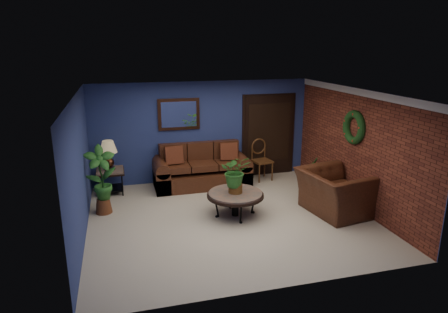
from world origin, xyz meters
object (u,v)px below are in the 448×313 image
object	(u,v)px
coffee_table	(235,195)
end_table	(110,175)
table_lamp	(108,152)
armchair	(335,192)
side_chair	(261,157)
sofa	(201,171)

from	to	relation	value
coffee_table	end_table	world-z (taller)	end_table
table_lamp	armchair	xyz separation A→B (m)	(4.45, -2.35, -0.56)
coffee_table	end_table	bearing A→B (deg)	141.27
coffee_table	end_table	distance (m)	3.13
end_table	coffee_table	bearing A→B (deg)	-38.73
end_table	side_chair	distance (m)	3.73
coffee_table	side_chair	bearing A→B (deg)	57.70
sofa	side_chair	world-z (taller)	side_chair
coffee_table	table_lamp	bearing A→B (deg)	141.27
end_table	armchair	size ratio (longest dim) A/B	0.46
sofa	end_table	world-z (taller)	sofa
coffee_table	side_chair	world-z (taller)	side_chair
table_lamp	side_chair	distance (m)	3.75
coffee_table	side_chair	size ratio (longest dim) A/B	1.10
end_table	table_lamp	bearing A→B (deg)	0.00
end_table	armchair	bearing A→B (deg)	-27.88
coffee_table	side_chair	distance (m)	2.41
sofa	coffee_table	bearing A→B (deg)	-81.90
armchair	coffee_table	bearing A→B (deg)	69.96
side_chair	armchair	world-z (taller)	side_chair
end_table	side_chair	xyz separation A→B (m)	(3.72, 0.08, 0.15)
sofa	armchair	bearing A→B (deg)	-46.19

